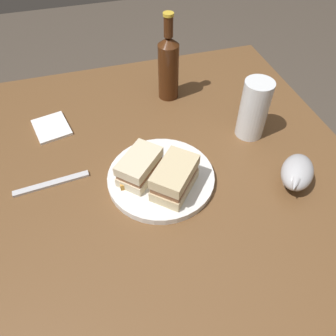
{
  "coord_description": "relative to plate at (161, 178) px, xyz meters",
  "views": [
    {
      "loc": [
        0.51,
        -0.17,
        1.35
      ],
      "look_at": [
        0.01,
        -0.02,
        0.76
      ],
      "focal_mm": 35.2,
      "sensor_mm": 36.0,
      "label": 1
    }
  ],
  "objects": [
    {
      "name": "dining_table",
      "position": [
        -0.01,
        0.04,
        -0.37
      ],
      "size": [
        1.08,
        0.94,
        0.73
      ],
      "primitive_type": "cube",
      "color": "brown",
      "rests_on": "ground"
    },
    {
      "name": "potato_wedge_right_edge",
      "position": [
        0.06,
        -0.02,
        0.02
      ],
      "size": [
        0.04,
        0.02,
        0.01
      ],
      "primitive_type": "cube",
      "rotation": [
        0.0,
        0.0,
        0.11
      ],
      "color": "#B77F33",
      "rests_on": "plate"
    },
    {
      "name": "pint_glass",
      "position": [
        -0.1,
        0.28,
        0.06
      ],
      "size": [
        0.08,
        0.08,
        0.16
      ],
      "color": "white",
      "rests_on": "dining_table"
    },
    {
      "name": "potato_wedge_back",
      "position": [
        -0.01,
        -0.07,
        0.02
      ],
      "size": [
        0.04,
        0.06,
        0.02
      ],
      "primitive_type": "cube",
      "rotation": [
        0.0,
        0.0,
        1.14
      ],
      "color": "#AD702D",
      "rests_on": "plate"
    },
    {
      "name": "sandwich_half_left",
      "position": [
        -0.02,
        -0.05,
        0.04
      ],
      "size": [
        0.13,
        0.13,
        0.06
      ],
      "color": "beige",
      "rests_on": "plate"
    },
    {
      "name": "gravy_boat",
      "position": [
        0.1,
        0.3,
        0.03
      ],
      "size": [
        0.13,
        0.13,
        0.07
      ],
      "color": "#B7B7BC",
      "rests_on": "dining_table"
    },
    {
      "name": "potato_wedge_left_edge",
      "position": [
        0.01,
        -0.07,
        0.02
      ],
      "size": [
        0.05,
        0.04,
        0.02
      ],
      "primitive_type": "cube",
      "rotation": [
        0.0,
        0.0,
        3.61
      ],
      "color": "#AD702D",
      "rests_on": "plate"
    },
    {
      "name": "cider_bottle",
      "position": [
        -0.33,
        0.12,
        0.1
      ],
      "size": [
        0.06,
        0.06,
        0.26
      ],
      "color": "#47230F",
      "rests_on": "dining_table"
    },
    {
      "name": "plate",
      "position": [
        0.0,
        0.0,
        0.0
      ],
      "size": [
        0.26,
        0.26,
        0.02
      ],
      "primitive_type": "cylinder",
      "color": "white",
      "rests_on": "dining_table"
    },
    {
      "name": "potato_wedge_front",
      "position": [
        0.05,
        -0.0,
        0.02
      ],
      "size": [
        0.06,
        0.04,
        0.01
      ],
      "primitive_type": "cube",
      "rotation": [
        0.0,
        0.0,
        5.78
      ],
      "color": "#AD702D",
      "rests_on": "plate"
    },
    {
      "name": "ground_plane",
      "position": [
        -0.01,
        0.04,
        -0.74
      ],
      "size": [
        6.0,
        6.0,
        0.0
      ],
      "primitive_type": "plane",
      "color": "#4C4238"
    },
    {
      "name": "fork",
      "position": [
        -0.06,
        -0.26,
        -0.01
      ],
      "size": [
        0.03,
        0.18,
        0.01
      ],
      "primitive_type": "cube",
      "rotation": [
        0.0,
        0.0,
        1.66
      ],
      "color": "silver",
      "rests_on": "dining_table"
    },
    {
      "name": "potato_wedge_middle",
      "position": [
        0.01,
        -0.08,
        0.02
      ],
      "size": [
        0.02,
        0.04,
        0.02
      ],
      "primitive_type": "cube",
      "rotation": [
        0.0,
        0.0,
        4.67
      ],
      "color": "#B77F33",
      "rests_on": "plate"
    },
    {
      "name": "sandwich_half_right",
      "position": [
        0.05,
        0.02,
        0.04
      ],
      "size": [
        0.14,
        0.13,
        0.07
      ],
      "color": "beige",
      "rests_on": "plate"
    },
    {
      "name": "napkin",
      "position": [
        -0.27,
        -0.25,
        -0.0
      ],
      "size": [
        0.13,
        0.11,
        0.01
      ],
      "primitive_type": "cube",
      "rotation": [
        0.0,
        0.0,
        0.22
      ],
      "color": "white",
      "rests_on": "dining_table"
    }
  ]
}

